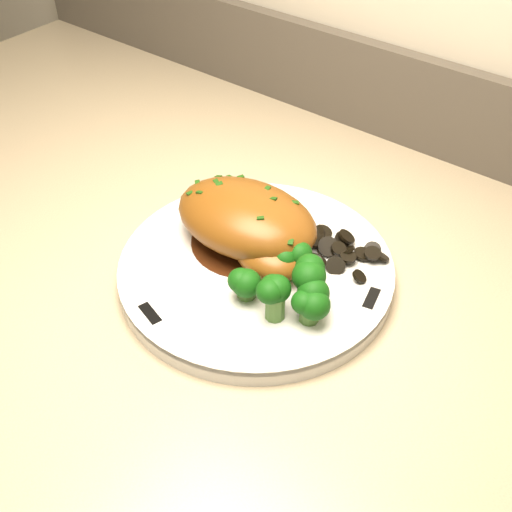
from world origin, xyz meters
The scene contains 8 objects.
plate centered at (-0.55, 1.66, 0.89)m, with size 0.28×0.28×0.02m, color silver.
rim_accent_0 centered at (-0.44, 1.69, 0.90)m, with size 0.03×0.01×0.00m, color black.
rim_accent_1 centered at (-0.64, 1.75, 0.90)m, with size 0.03×0.01×0.00m, color black.
rim_accent_2 centered at (-0.59, 1.55, 0.90)m, with size 0.03×0.01×0.00m, color black.
gravy_pool centered at (-0.58, 1.68, 0.90)m, with size 0.12×0.12×0.00m, color #38180A.
chicken_breast centered at (-0.58, 1.68, 0.93)m, with size 0.17×0.12×0.06m.
mushroom_pile centered at (-0.50, 1.72, 0.90)m, with size 0.08×0.06×0.02m.
broccoli_florets centered at (-0.51, 1.64, 0.92)m, with size 0.11×0.08×0.04m.
Camera 1 is at (-0.26, 1.29, 1.33)m, focal length 45.00 mm.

